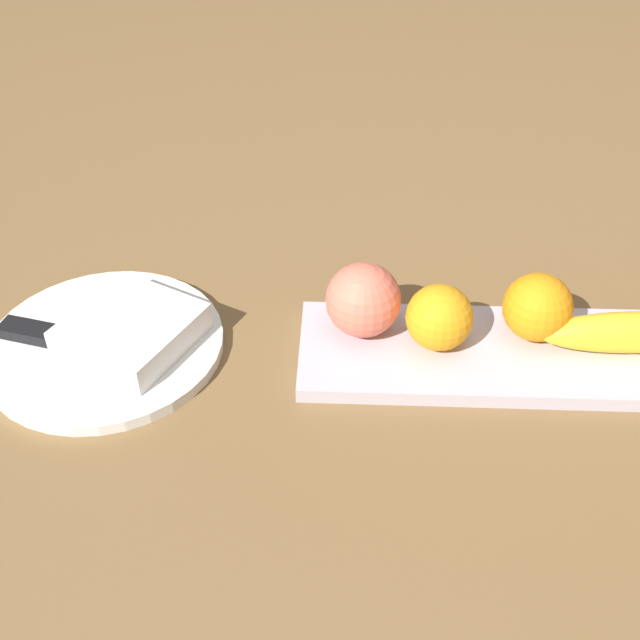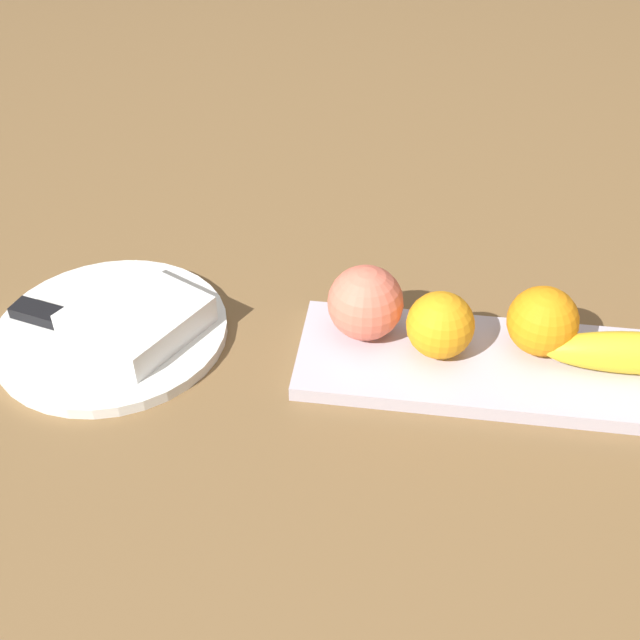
% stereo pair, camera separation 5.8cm
% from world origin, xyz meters
% --- Properties ---
extents(ground_plane, '(2.40, 2.40, 0.00)m').
position_xyz_m(ground_plane, '(0.00, 0.00, 0.00)').
color(ground_plane, brown).
extents(fruit_tray, '(0.46, 0.13, 0.02)m').
position_xyz_m(fruit_tray, '(0.02, 0.01, 0.01)').
color(fruit_tray, '#BDB5C1').
rests_on(fruit_tray, ground_plane).
extents(orange_near_apple, '(0.06, 0.06, 0.06)m').
position_xyz_m(orange_near_apple, '(-0.08, 0.02, 0.05)').
color(orange_near_apple, orange).
rests_on(orange_near_apple, fruit_tray).
extents(orange_near_banana, '(0.07, 0.07, 0.07)m').
position_xyz_m(orange_near_banana, '(0.02, 0.04, 0.05)').
color(orange_near_banana, orange).
rests_on(orange_near_banana, fruit_tray).
extents(peach, '(0.07, 0.07, 0.07)m').
position_xyz_m(peach, '(-0.15, 0.04, 0.05)').
color(peach, '#E56D56').
rests_on(peach, fruit_tray).
extents(dinner_plate, '(0.23, 0.23, 0.01)m').
position_xyz_m(dinner_plate, '(-0.41, 0.01, 0.01)').
color(dinner_plate, white).
rests_on(dinner_plate, ground_plane).
extents(folded_napkin, '(0.15, 0.15, 0.03)m').
position_xyz_m(folded_napkin, '(-0.38, 0.01, 0.03)').
color(folded_napkin, white).
rests_on(folded_napkin, dinner_plate).
extents(knife, '(0.18, 0.06, 0.01)m').
position_xyz_m(knife, '(-0.45, 0.01, 0.02)').
color(knife, silver).
rests_on(knife, dinner_plate).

